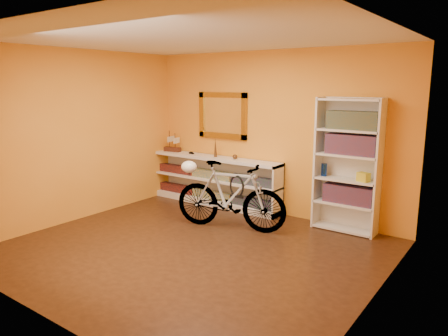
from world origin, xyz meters
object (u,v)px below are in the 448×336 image
Objects in this scene: console_unit at (213,180)px; helmet at (189,167)px; bicycle at (230,196)px; bookcase at (347,166)px.

helmet is at bearing -71.05° from console_unit.
bookcase is at bearing -71.40° from bicycle.
bookcase is at bearing 28.42° from helmet.
console_unit is 2.41m from bookcase.
console_unit is 1.20m from helmet.
bookcase is 1.70m from bicycle.
bookcase is at bearing 0.61° from console_unit.
bicycle is 7.19× the size of helmet.
helmet is at bearing 90.00° from bicycle.
console_unit is 1.37× the size of bookcase.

